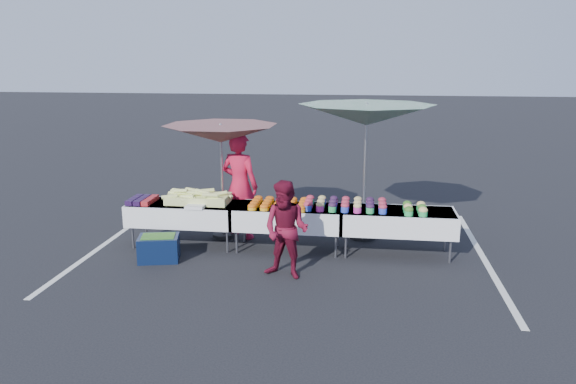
# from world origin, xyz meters

# --- Properties ---
(ground) EXTENTS (80.00, 80.00, 0.00)m
(ground) POSITION_xyz_m (0.00, 0.00, 0.00)
(ground) COLOR black
(stripe_left) EXTENTS (0.10, 5.00, 0.00)m
(stripe_left) POSITION_xyz_m (-3.20, 0.00, 0.00)
(stripe_left) COLOR silver
(stripe_left) RESTS_ON ground
(stripe_right) EXTENTS (0.10, 5.00, 0.00)m
(stripe_right) POSITION_xyz_m (3.20, 0.00, 0.00)
(stripe_right) COLOR silver
(stripe_right) RESTS_ON ground
(table_left) EXTENTS (1.86, 0.81, 0.75)m
(table_left) POSITION_xyz_m (-1.80, 0.00, 0.58)
(table_left) COLOR white
(table_left) RESTS_ON ground
(table_center) EXTENTS (1.86, 0.81, 0.75)m
(table_center) POSITION_xyz_m (0.00, 0.00, 0.58)
(table_center) COLOR white
(table_center) RESTS_ON ground
(table_right) EXTENTS (1.86, 0.81, 0.75)m
(table_right) POSITION_xyz_m (1.80, 0.00, 0.58)
(table_right) COLOR white
(table_right) RESTS_ON ground
(berry_punnets) EXTENTS (0.40, 0.54, 0.08)m
(berry_punnets) POSITION_xyz_m (-2.51, -0.06, 0.79)
(berry_punnets) COLOR black
(berry_punnets) RESTS_ON table_left
(corn_pile) EXTENTS (1.16, 0.57, 0.26)m
(corn_pile) POSITION_xyz_m (-1.55, 0.05, 0.84)
(corn_pile) COLOR #CDE374
(corn_pile) RESTS_ON table_left
(plastic_bags) EXTENTS (0.30, 0.25, 0.05)m
(plastic_bags) POSITION_xyz_m (-1.50, -0.30, 0.78)
(plastic_bags) COLOR white
(plastic_bags) RESTS_ON table_left
(carrot_bowls) EXTENTS (0.95, 0.69, 0.11)m
(carrot_bowls) POSITION_xyz_m (-0.15, -0.01, 0.80)
(carrot_bowls) COLOR orange
(carrot_bowls) RESTS_ON table_center
(potato_cups) EXTENTS (1.34, 0.58, 0.16)m
(potato_cups) POSITION_xyz_m (0.95, 0.00, 0.83)
(potato_cups) COLOR blue
(potato_cups) RESTS_ON table_right
(bean_baskets) EXTENTS (0.36, 0.50, 0.15)m
(bean_baskets) POSITION_xyz_m (2.06, -0.10, 0.82)
(bean_baskets) COLOR green
(bean_baskets) RESTS_ON table_right
(vendor) EXTENTS (0.80, 0.64, 1.90)m
(vendor) POSITION_xyz_m (-0.94, 0.55, 0.95)
(vendor) COLOR #BC1537
(vendor) RESTS_ON ground
(customer) EXTENTS (0.83, 0.73, 1.45)m
(customer) POSITION_xyz_m (0.14, -1.21, 0.73)
(customer) COLOR maroon
(customer) RESTS_ON ground
(umbrella_left) EXTENTS (2.61, 2.61, 2.06)m
(umbrella_left) POSITION_xyz_m (-1.25, 0.50, 1.87)
(umbrella_left) COLOR black
(umbrella_left) RESTS_ON ground
(umbrella_right) EXTENTS (2.47, 2.47, 2.41)m
(umbrella_right) POSITION_xyz_m (1.25, 0.80, 2.19)
(umbrella_right) COLOR black
(umbrella_right) RESTS_ON ground
(storage_bin) EXTENTS (0.71, 0.59, 0.41)m
(storage_bin) POSITION_xyz_m (-1.97, -0.80, 0.21)
(storage_bin) COLOR #0A1736
(storage_bin) RESTS_ON ground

